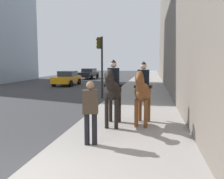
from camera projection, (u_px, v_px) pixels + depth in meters
name	position (u px, v px, depth m)	size (l,w,h in m)	color
mounted_horse_near	(113.00, 89.00, 8.09)	(2.15, 0.61, 2.28)	black
mounted_horse_far	(143.00, 91.00, 8.20)	(2.15, 0.69, 2.22)	brown
pedestrian_greeting	(91.00, 109.00, 6.20)	(0.33, 0.44, 1.70)	black
car_near_lane	(89.00, 73.00, 33.02)	(4.61, 2.14, 1.44)	black
car_mid_lane	(67.00, 78.00, 23.42)	(3.93, 1.99, 1.44)	orange
traffic_light_near_curb	(101.00, 57.00, 14.91)	(0.20, 0.44, 3.90)	black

